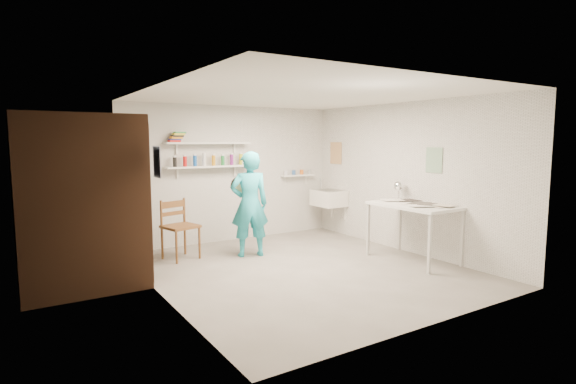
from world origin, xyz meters
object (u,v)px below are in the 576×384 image
man (250,204)px  desk_lamp (399,186)px  wall_clock (240,186)px  work_table (413,233)px  belfast_sink (329,198)px  wooden_chair (180,227)px

man → desk_lamp: man is taller
wall_clock → work_table: 2.74m
man → desk_lamp: size_ratio=10.18×
work_table → desk_lamp: 0.85m
belfast_sink → wall_clock: 2.17m
desk_lamp → belfast_sink: bearing=93.4°
man → wooden_chair: (-0.97, 0.40, -0.32)m
man → work_table: size_ratio=1.27×
belfast_sink → desk_lamp: 1.73m
man → wall_clock: (-0.06, 0.21, 0.27)m
man → wall_clock: 0.35m
wall_clock → work_table: (1.98, -1.77, -0.66)m
belfast_sink → wooden_chair: bearing=-175.4°
work_table → desk_lamp: desk_lamp is taller
desk_lamp → work_table: bearing=-112.4°
wall_clock → wooden_chair: (-0.91, 0.19, -0.59)m
work_table → desk_lamp: bearing=67.6°
wooden_chair → desk_lamp: (3.11, -1.44, 0.57)m
wall_clock → wooden_chair: size_ratio=0.29×
wall_clock → wooden_chair: 1.10m
wooden_chair → wall_clock: bearing=-26.3°
belfast_sink → desk_lamp: desk_lamp is taller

